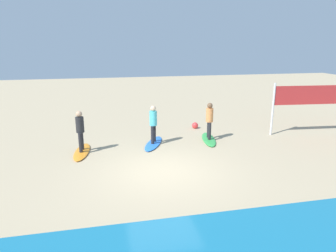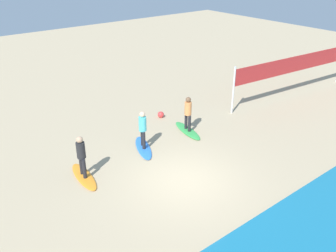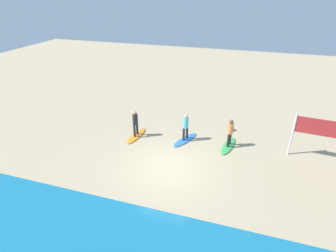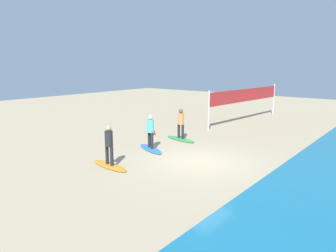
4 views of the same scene
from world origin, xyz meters
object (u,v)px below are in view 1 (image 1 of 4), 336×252
(surfboard_blue, at_px, (154,143))
(surfer_blue, at_px, (153,121))
(surfboard_green, at_px, (209,139))
(surfer_green, at_px, (209,118))
(surfboard_orange, at_px, (82,152))
(surfer_orange, at_px, (80,128))
(beach_ball, at_px, (195,125))

(surfboard_blue, relative_size, surfer_blue, 1.28)
(surfboard_green, distance_m, surfer_blue, 2.75)
(surfer_green, height_order, surfboard_orange, surfer_green)
(surfboard_orange, distance_m, surfer_orange, 0.99)
(surfboard_blue, height_order, surfer_orange, surfer_orange)
(surfboard_green, xyz_separation_m, surfer_green, (0.00, 0.00, 0.99))
(surfboard_green, bearing_deg, surfboard_blue, -77.10)
(surfer_green, bearing_deg, surfboard_green, -135.00)
(surfer_green, bearing_deg, surfboard_blue, 1.35)
(surfer_green, bearing_deg, beach_ball, -89.12)
(surfer_green, height_order, beach_ball, surfer_green)
(surfer_blue, bearing_deg, surfer_orange, 8.17)
(surfboard_blue, bearing_deg, surfboard_green, 114.79)
(surfer_green, relative_size, surfer_blue, 1.00)
(beach_ball, bearing_deg, surfboard_blue, 39.58)
(surfboard_blue, xyz_separation_m, surfer_blue, (0.00, 0.00, 0.99))
(surfboard_green, relative_size, surfer_green, 1.28)
(surfboard_green, distance_m, surfboard_orange, 5.59)
(surfboard_green, relative_size, surfboard_orange, 1.00)
(surfer_green, distance_m, surfer_orange, 5.59)
(surfboard_green, distance_m, surfer_orange, 5.67)
(surfboard_orange, bearing_deg, surfer_green, 101.49)
(surfboard_green, bearing_deg, surfboard_orange, -73.41)
(surfboard_blue, xyz_separation_m, beach_ball, (-2.53, -2.09, 0.12))
(surfer_green, xyz_separation_m, surfboard_orange, (5.57, 0.49, -0.99))
(surfboard_green, height_order, surfer_green, surfer_green)
(surfboard_green, bearing_deg, surfer_blue, -77.10)
(surfboard_green, bearing_deg, beach_ball, -167.57)
(beach_ball, bearing_deg, surfer_blue, 39.58)
(surfer_green, xyz_separation_m, surfboard_blue, (2.56, 0.06, -0.99))
(surfer_green, xyz_separation_m, surfer_orange, (5.57, 0.49, 0.00))
(surfboard_blue, distance_m, surfer_orange, 3.19)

